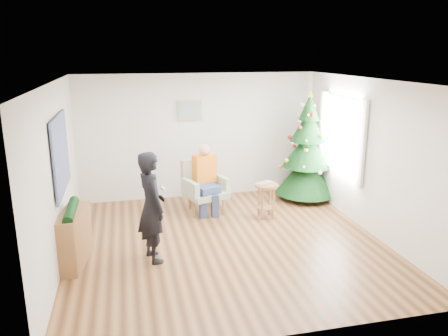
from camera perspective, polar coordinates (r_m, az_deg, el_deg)
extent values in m
plane|color=brown|center=(7.24, 0.30, -9.70)|extent=(5.00, 5.00, 0.00)
plane|color=white|center=(6.59, 0.33, 11.31)|extent=(5.00, 5.00, 0.00)
plane|color=silver|center=(9.19, -3.28, 4.16)|extent=(5.00, 0.00, 5.00)
plane|color=silver|center=(4.52, 7.68, -7.55)|extent=(5.00, 0.00, 5.00)
plane|color=silver|center=(6.70, -20.99, -0.93)|extent=(0.00, 5.00, 5.00)
plane|color=silver|center=(7.75, 18.63, 1.34)|extent=(0.00, 5.00, 5.00)
cube|color=white|center=(8.54, 15.11, 4.20)|extent=(0.04, 1.30, 1.40)
cube|color=white|center=(7.88, 17.44, 3.16)|extent=(0.05, 0.25, 1.50)
cube|color=white|center=(9.18, 12.77, 5.08)|extent=(0.05, 0.25, 1.50)
cylinder|color=#3F2816|center=(9.44, 10.56, -3.03)|extent=(0.10, 0.10, 0.29)
cone|color=black|center=(9.32, 10.67, -0.76)|extent=(1.26, 1.26, 0.82)
cone|color=black|center=(9.20, 10.83, 2.43)|extent=(1.01, 1.01, 0.73)
cone|color=black|center=(9.11, 10.98, 5.40)|extent=(0.74, 0.74, 0.63)
cone|color=black|center=(9.05, 11.10, 7.82)|extent=(0.43, 0.43, 0.53)
cone|color=gold|center=(9.02, 11.19, 9.53)|extent=(0.14, 0.14, 0.14)
cylinder|color=brown|center=(8.10, 5.57, -2.27)|extent=(0.43, 0.43, 0.04)
cylinder|color=brown|center=(8.24, 5.49, -5.15)|extent=(0.32, 0.32, 0.02)
imported|color=silver|center=(8.09, 5.58, -2.04)|extent=(0.42, 0.38, 0.03)
cube|color=#9CAE8C|center=(8.43, -2.35, -3.37)|extent=(0.89, 0.85, 0.12)
cube|color=#9CAE8C|center=(8.59, -3.37, -0.67)|extent=(0.72, 0.34, 0.60)
cube|color=#9CAE8C|center=(8.23, -4.41, -2.70)|extent=(0.27, 0.56, 0.30)
cube|color=#9CAE8C|center=(8.54, -0.39, -1.99)|extent=(0.27, 0.56, 0.30)
cube|color=navy|center=(8.32, -2.25, -2.70)|extent=(0.52, 0.54, 0.14)
cube|color=orange|center=(8.43, -2.56, -0.11)|extent=(0.48, 0.35, 0.55)
sphere|color=tan|center=(8.32, -2.57, 2.38)|extent=(0.22, 0.22, 0.22)
imported|color=black|center=(6.47, -9.45, -5.04)|extent=(0.55, 0.69, 1.66)
cube|color=white|center=(6.36, -7.94, -2.69)|extent=(0.07, 0.13, 0.04)
cube|color=brown|center=(6.80, -19.04, -8.56)|extent=(0.45, 1.03, 0.80)
cylinder|color=black|center=(6.65, -19.34, -5.24)|extent=(0.14, 0.90, 0.14)
cube|color=black|center=(6.92, -20.54, 1.74)|extent=(0.03, 1.50, 1.15)
cube|color=tan|center=(9.04, -4.56, 7.49)|extent=(0.52, 0.03, 0.42)
cube|color=gray|center=(9.02, -4.53, 7.47)|extent=(0.44, 0.02, 0.34)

